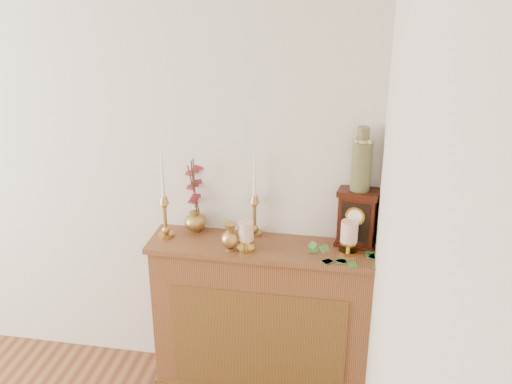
% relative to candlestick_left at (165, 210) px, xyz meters
% --- Properties ---
extents(console_shelf, '(1.24, 0.34, 0.93)m').
position_rel_candlestick_left_xyz_m(console_shelf, '(0.54, -0.00, -0.66)').
color(console_shelf, brown).
rests_on(console_shelf, ground).
extents(candlestick_left, '(0.08, 0.08, 0.50)m').
position_rel_candlestick_left_xyz_m(candlestick_left, '(0.00, 0.00, 0.00)').
color(candlestick_left, '#A68442').
rests_on(candlestick_left, console_shelf).
extents(candlestick_center, '(0.08, 0.08, 0.49)m').
position_rel_candlestick_left_xyz_m(candlestick_center, '(0.48, 0.11, -0.00)').
color(candlestick_center, '#A68442').
rests_on(candlestick_center, console_shelf).
extents(bud_vase, '(0.10, 0.10, 0.16)m').
position_rel_candlestick_left_xyz_m(bud_vase, '(0.38, -0.09, -0.08)').
color(bud_vase, '#A68442').
rests_on(bud_vase, console_shelf).
extents(ginger_jar, '(0.18, 0.20, 0.45)m').
position_rel_candlestick_left_xyz_m(ginger_jar, '(0.14, 0.13, 0.04)').
color(ginger_jar, '#A68442').
rests_on(ginger_jar, console_shelf).
extents(pillar_candle_left, '(0.09, 0.09, 0.18)m').
position_rel_candlestick_left_xyz_m(pillar_candle_left, '(0.47, -0.08, -0.07)').
color(pillar_candle_left, gold).
rests_on(pillar_candle_left, console_shelf).
extents(pillar_candle_right, '(0.10, 0.10, 0.19)m').
position_rel_candlestick_left_xyz_m(pillar_candle_right, '(1.00, -0.01, -0.06)').
color(pillar_candle_right, gold).
rests_on(pillar_candle_right, console_shelf).
extents(ivy_garland, '(0.41, 0.22, 0.09)m').
position_rel_candlestick_left_xyz_m(ivy_garland, '(1.00, -0.08, -0.15)').
color(ivy_garland, '#2C6526').
rests_on(ivy_garland, console_shelf).
extents(mantel_clock, '(0.23, 0.18, 0.32)m').
position_rel_candlestick_left_xyz_m(mantel_clock, '(1.03, 0.10, -0.01)').
color(mantel_clock, '#35150A').
rests_on(mantel_clock, console_shelf).
extents(ceramic_vase, '(0.10, 0.10, 0.34)m').
position_rel_candlestick_left_xyz_m(ceramic_vase, '(1.04, 0.10, 0.31)').
color(ceramic_vase, '#1C3827').
rests_on(ceramic_vase, mantel_clock).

